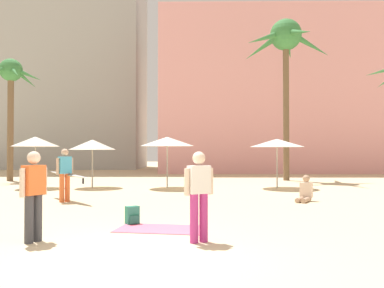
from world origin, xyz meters
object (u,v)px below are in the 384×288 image
(cafe_umbrella_0, at_px, (92,145))
(person_near_right, at_px, (305,192))
(palm_tree_center, at_px, (11,82))
(cafe_umbrella_2, at_px, (277,143))
(beach_towel, at_px, (161,229))
(backpack, at_px, (132,216))
(palm_tree_far_left, at_px, (286,45))
(cafe_umbrella_1, at_px, (167,142))
(person_mid_center, at_px, (66,173))
(cafe_umbrella_3, at_px, (35,142))
(person_mid_left, at_px, (199,192))
(person_near_left, at_px, (34,192))

(cafe_umbrella_0, distance_m, person_near_right, 10.05)
(palm_tree_center, height_order, cafe_umbrella_2, palm_tree_center)
(beach_towel, relative_size, backpack, 4.53)
(palm_tree_center, bearing_deg, palm_tree_far_left, 1.97)
(palm_tree_center, bearing_deg, cafe_umbrella_1, -25.47)
(cafe_umbrella_0, bearing_deg, cafe_umbrella_2, -1.02)
(backpack, relative_size, person_mid_center, 0.17)
(cafe_umbrella_1, height_order, person_mid_center, cafe_umbrella_1)
(person_near_right, bearing_deg, cafe_umbrella_3, -83.66)
(person_mid_center, distance_m, person_near_right, 8.11)
(backpack, distance_m, person_mid_center, 5.18)
(cafe_umbrella_0, bearing_deg, person_mid_left, -66.35)
(palm_tree_far_left, relative_size, cafe_umbrella_2, 3.79)
(palm_tree_center, bearing_deg, cafe_umbrella_0, -36.22)
(palm_tree_far_left, relative_size, beach_towel, 4.97)
(cafe_umbrella_0, bearing_deg, palm_tree_center, 143.78)
(cafe_umbrella_3, xyz_separation_m, person_near_left, (4.42, -11.02, -1.21))
(person_mid_center, relative_size, person_near_right, 2.64)
(person_mid_left, bearing_deg, cafe_umbrella_3, 6.11)
(backpack, height_order, person_near_left, person_near_left)
(beach_towel, relative_size, person_near_left, 1.12)
(palm_tree_far_left, bearing_deg, palm_tree_center, -178.03)
(cafe_umbrella_3, relative_size, person_near_left, 1.40)
(palm_tree_far_left, distance_m, cafe_umbrella_0, 12.67)
(person_mid_left, relative_size, person_near_right, 1.78)
(palm_tree_center, height_order, backpack, palm_tree_center)
(palm_tree_center, relative_size, beach_towel, 3.70)
(palm_tree_center, xyz_separation_m, person_near_right, (14.39, -9.31, -5.37))
(palm_tree_center, distance_m, cafe_umbrella_1, 10.95)
(cafe_umbrella_1, height_order, beach_towel, cafe_umbrella_1)
(cafe_umbrella_0, relative_size, person_near_right, 2.37)
(backpack, bearing_deg, person_mid_center, -178.91)
(cafe_umbrella_1, bearing_deg, cafe_umbrella_2, 0.23)
(cafe_umbrella_2, distance_m, backpack, 10.76)
(palm_tree_center, bearing_deg, beach_towel, -55.08)
(cafe_umbrella_1, xyz_separation_m, beach_towel, (0.59, -9.79, -2.14))
(person_near_right, distance_m, person_near_left, 9.17)
(palm_tree_far_left, bearing_deg, person_mid_left, -107.84)
(cafe_umbrella_1, bearing_deg, backpack, -90.78)
(cafe_umbrella_1, relative_size, person_mid_center, 0.99)
(palm_tree_center, relative_size, person_mid_left, 4.17)
(beach_towel, bearing_deg, palm_tree_far_left, 67.96)
(cafe_umbrella_0, relative_size, cafe_umbrella_2, 0.90)
(cafe_umbrella_2, bearing_deg, cafe_umbrella_0, 178.98)
(cafe_umbrella_0, height_order, person_near_right, cafe_umbrella_0)
(palm_tree_far_left, distance_m, person_mid_center, 15.56)
(cafe_umbrella_3, bearing_deg, person_mid_left, -55.71)
(cafe_umbrella_3, relative_size, beach_towel, 1.25)
(cafe_umbrella_2, bearing_deg, palm_tree_center, 162.89)
(cafe_umbrella_3, xyz_separation_m, backpack, (5.97, -9.16, -1.94))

